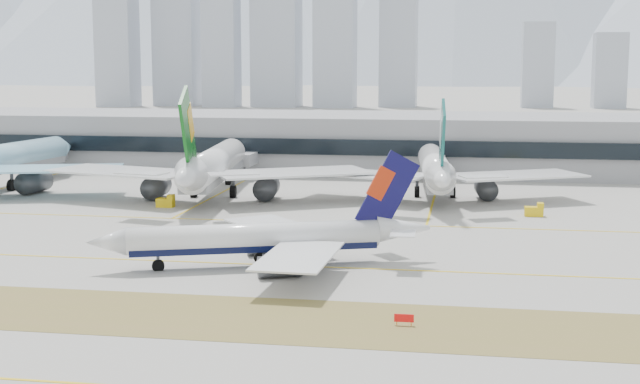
% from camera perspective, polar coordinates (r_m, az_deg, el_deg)
% --- Properties ---
extents(ground, '(3000.00, 3000.00, 0.00)m').
position_cam_1_polar(ground, '(133.46, -0.30, -4.31)').
color(ground, '#9B9891').
rests_on(ground, ground).
extents(taxiing_airliner, '(48.01, 40.68, 16.72)m').
position_cam_1_polar(taxiing_airliner, '(128.32, -3.39, -3.00)').
color(taxiing_airliner, white).
rests_on(taxiing_airliner, ground).
extents(widebody_eva, '(70.52, 69.40, 25.28)m').
position_cam_1_polar(widebody_eva, '(193.42, -6.92, 1.58)').
color(widebody_eva, white).
rests_on(widebody_eva, ground).
extents(widebody_cathay, '(63.59, 62.45, 22.75)m').
position_cam_1_polar(widebody_cathay, '(193.89, 7.41, 1.39)').
color(widebody_cathay, white).
rests_on(widebody_cathay, ground).
extents(terminal, '(280.00, 43.10, 15.00)m').
position_cam_1_polar(terminal, '(245.13, 4.30, 3.21)').
color(terminal, gray).
rests_on(terminal, ground).
extents(hold_sign_right, '(2.20, 0.15, 1.35)m').
position_cam_1_polar(hold_sign_right, '(100.60, 5.40, -8.05)').
color(hold_sign_right, red).
rests_on(hold_sign_right, ground).
extents(gse_c, '(3.55, 2.00, 2.60)m').
position_cam_1_polar(gse_c, '(175.00, 13.58, -1.17)').
color(gse_c, yellow).
rests_on(gse_c, ground).
extents(gse_b, '(3.55, 2.00, 2.60)m').
position_cam_1_polar(gse_b, '(183.41, -9.81, -0.64)').
color(gse_b, yellow).
rests_on(gse_b, ground).
extents(city_skyline, '(342.00, 49.80, 140.00)m').
position_cam_1_polar(city_skyline, '(596.25, -3.01, 10.27)').
color(city_skyline, '#A1A8B7').
rests_on(city_skyline, ground).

